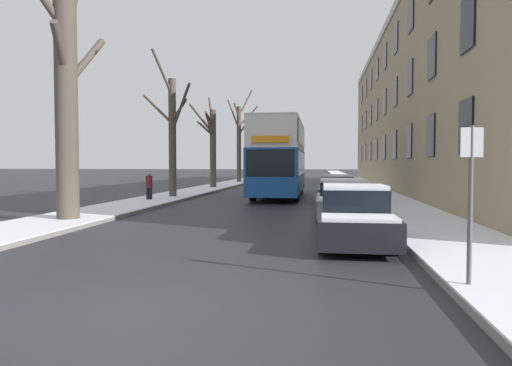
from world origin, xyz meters
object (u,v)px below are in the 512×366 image
(bare_tree_left_2, at_px, (212,144))
(parked_car_1, at_px, (343,200))
(bare_tree_left_0, at_px, (66,94))
(parked_car_2, at_px, (337,190))
(double_decker_bus, at_px, (279,155))
(parked_car_0, at_px, (354,217))
(bare_tree_left_3, at_px, (239,139))
(pedestrian_left_sidewalk, at_px, (149,186))
(street_sign_post, at_px, (470,198))
(bare_tree_left_1, at_px, (172,133))

(bare_tree_left_2, relative_size, parked_car_1, 1.66)
(bare_tree_left_0, relative_size, parked_car_2, 1.97)
(bare_tree_left_2, height_order, double_decker_bus, bare_tree_left_2)
(double_decker_bus, xyz_separation_m, parked_car_0, (3.19, -15.34, -1.83))
(bare_tree_left_3, bearing_deg, parked_car_0, -75.44)
(bare_tree_left_2, bearing_deg, pedestrian_left_sidewalk, -91.25)
(parked_car_0, distance_m, street_sign_post, 4.48)
(bare_tree_left_3, xyz_separation_m, parked_car_1, (9.01, -29.28, -3.82))
(double_decker_bus, relative_size, parked_car_0, 2.41)
(parked_car_1, bearing_deg, bare_tree_left_0, -163.73)
(double_decker_bus, distance_m, parked_car_0, 15.77)
(double_decker_bus, bearing_deg, street_sign_post, -76.77)
(parked_car_1, relative_size, parked_car_2, 0.97)
(bare_tree_left_1, distance_m, parked_car_1, 12.32)
(bare_tree_left_0, relative_size, bare_tree_left_1, 1.10)
(double_decker_bus, xyz_separation_m, parked_car_1, (3.19, -9.94, -1.84))
(double_decker_bus, relative_size, pedestrian_left_sidewalk, 6.42)
(parked_car_2, distance_m, street_sign_post, 15.83)
(bare_tree_left_0, distance_m, street_sign_post, 12.90)
(parked_car_1, bearing_deg, pedestrian_left_sidewalk, 149.93)
(bare_tree_left_1, height_order, bare_tree_left_2, bare_tree_left_1)
(parked_car_0, distance_m, pedestrian_left_sidewalk, 14.41)
(bare_tree_left_2, bearing_deg, bare_tree_left_3, 89.11)
(bare_tree_left_0, bearing_deg, parked_car_1, 16.27)
(bare_tree_left_0, distance_m, parked_car_2, 13.19)
(parked_car_1, height_order, street_sign_post, street_sign_post)
(bare_tree_left_0, relative_size, parked_car_1, 2.02)
(double_decker_bus, xyz_separation_m, street_sign_post, (4.59, -19.52, -1.04))
(bare_tree_left_1, distance_m, double_decker_bus, 6.32)
(parked_car_0, xyz_separation_m, parked_car_2, (-0.00, 11.56, -0.01))
(pedestrian_left_sidewalk, height_order, street_sign_post, street_sign_post)
(bare_tree_left_3, xyz_separation_m, parked_car_2, (9.01, -23.11, -3.82))
(bare_tree_left_1, bearing_deg, double_decker_bus, 19.98)
(bare_tree_left_1, height_order, parked_car_0, bare_tree_left_1)
(bare_tree_left_3, relative_size, pedestrian_left_sidewalk, 6.14)
(double_decker_bus, height_order, parked_car_2, double_decker_bus)
(bare_tree_left_0, xyz_separation_m, pedestrian_left_sidewalk, (-0.34, 8.14, -3.42))
(bare_tree_left_3, distance_m, parked_car_1, 30.87)
(bare_tree_left_2, relative_size, parked_car_2, 1.62)
(bare_tree_left_2, bearing_deg, street_sign_post, -69.02)
(street_sign_post, bearing_deg, bare_tree_left_1, 120.92)
(bare_tree_left_3, bearing_deg, pedestrian_left_sidewalk, -91.08)
(bare_tree_left_0, height_order, street_sign_post, bare_tree_left_0)
(street_sign_post, bearing_deg, bare_tree_left_2, 110.98)
(bare_tree_left_1, distance_m, bare_tree_left_2, 10.19)
(parked_car_0, bearing_deg, bare_tree_left_3, 104.56)
(bare_tree_left_2, distance_m, parked_car_2, 15.26)
(parked_car_1, xyz_separation_m, street_sign_post, (1.40, -9.58, 0.80))
(bare_tree_left_3, relative_size, parked_car_2, 2.11)
(bare_tree_left_2, xyz_separation_m, parked_car_2, (9.18, -11.85, -2.85))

